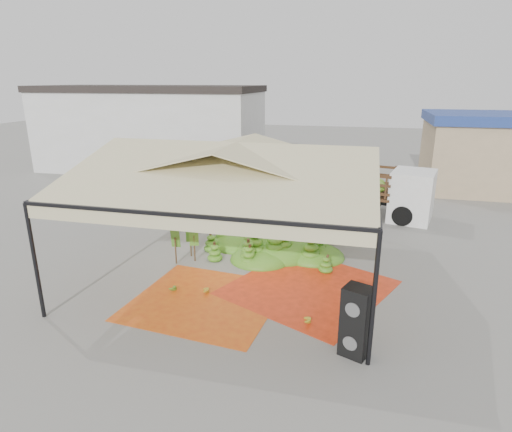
% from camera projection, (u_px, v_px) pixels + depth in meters
% --- Properties ---
extents(ground, '(90.00, 90.00, 0.00)m').
position_uv_depth(ground, '(239.00, 268.00, 13.66)').
color(ground, slate).
rests_on(ground, ground).
extents(canopy_tent, '(8.10, 8.10, 4.00)m').
position_uv_depth(canopy_tent, '(237.00, 166.00, 12.66)').
color(canopy_tent, black).
rests_on(canopy_tent, ground).
extents(building_white, '(14.30, 6.30, 5.40)m').
position_uv_depth(building_white, '(151.00, 128.00, 28.07)').
color(building_white, silver).
rests_on(building_white, ground).
extents(building_tan, '(6.30, 5.30, 4.10)m').
position_uv_depth(building_tan, '(486.00, 152.00, 22.77)').
color(building_tan, tan).
rests_on(building_tan, ground).
extents(tarp_left, '(4.14, 3.97, 0.01)m').
position_uv_depth(tarp_left, '(205.00, 300.00, 11.66)').
color(tarp_left, orange).
rests_on(tarp_left, ground).
extents(tarp_right, '(5.34, 5.43, 0.01)m').
position_uv_depth(tarp_right, '(309.00, 287.00, 12.38)').
color(tarp_right, red).
rests_on(tarp_right, ground).
extents(banana_heap, '(6.25, 5.68, 1.10)m').
position_uv_depth(banana_heap, '(277.00, 236.00, 14.87)').
color(banana_heap, '#3C801A').
rests_on(banana_heap, ground).
extents(hand_yellow_a, '(0.53, 0.46, 0.21)m').
position_uv_depth(hand_yellow_a, '(304.00, 319.00, 10.56)').
color(hand_yellow_a, gold).
rests_on(hand_yellow_a, ground).
extents(hand_yellow_b, '(0.56, 0.52, 0.21)m').
position_uv_depth(hand_yellow_b, '(203.00, 289.00, 12.05)').
color(hand_yellow_b, gold).
rests_on(hand_yellow_b, ground).
extents(hand_red_a, '(0.48, 0.42, 0.19)m').
position_uv_depth(hand_red_a, '(346.00, 346.00, 9.50)').
color(hand_red_a, '#5D2E15').
rests_on(hand_red_a, ground).
extents(hand_red_b, '(0.52, 0.50, 0.18)m').
position_uv_depth(hand_red_b, '(348.00, 321.00, 10.50)').
color(hand_red_b, '#592F14').
rests_on(hand_red_b, ground).
extents(hand_green, '(0.44, 0.37, 0.19)m').
position_uv_depth(hand_green, '(171.00, 287.00, 12.21)').
color(hand_green, '#3E7518').
rests_on(hand_green, ground).
extents(hanging_bunches, '(1.74, 0.24, 0.20)m').
position_uv_depth(hanging_bunches, '(272.00, 184.00, 13.36)').
color(hanging_bunches, '#537C19').
rests_on(hanging_bunches, ground).
extents(speaker_stack, '(0.73, 0.69, 1.61)m').
position_uv_depth(speaker_stack, '(356.00, 322.00, 9.15)').
color(speaker_stack, black).
rests_on(speaker_stack, ground).
extents(banana_leaves, '(0.96, 1.36, 3.70)m').
position_uv_depth(banana_leaves, '(187.00, 261.00, 14.16)').
color(banana_leaves, '#357B20').
rests_on(banana_leaves, ground).
extents(vendor, '(0.69, 0.58, 1.62)m').
position_uv_depth(vendor, '(306.00, 205.00, 17.60)').
color(vendor, gray).
rests_on(vendor, ground).
extents(truck_left, '(6.71, 2.81, 2.24)m').
position_uv_depth(truck_left, '(283.00, 172.00, 21.23)').
color(truck_left, '#4D3419').
rests_on(truck_left, ground).
extents(truck_right, '(6.49, 3.43, 2.12)m').
position_uv_depth(truck_right, '(365.00, 185.00, 18.87)').
color(truck_right, '#4B2A19').
rests_on(truck_right, ground).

